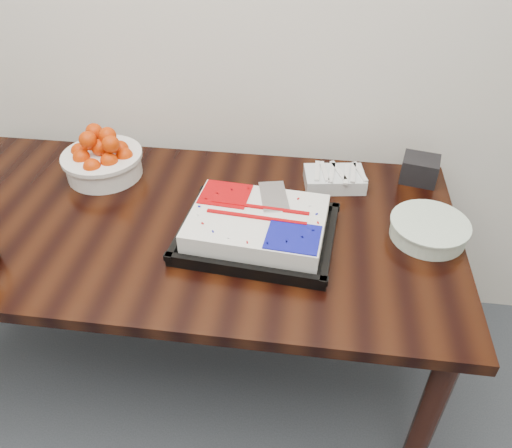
# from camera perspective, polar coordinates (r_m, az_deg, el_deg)

# --- Properties ---
(table) EXTENTS (1.80, 0.90, 0.75)m
(table) POSITION_cam_1_polar(r_m,az_deg,el_deg) (1.70, -8.51, -1.87)
(table) COLOR black
(table) RESTS_ON ground
(cake_tray) EXTENTS (0.50, 0.41, 0.10)m
(cake_tray) POSITION_cam_1_polar(r_m,az_deg,el_deg) (1.53, 0.16, -0.35)
(cake_tray) COLOR black
(cake_tray) RESTS_ON table
(tangerine_bowl) EXTENTS (0.29, 0.29, 0.18)m
(tangerine_bowl) POSITION_cam_1_polar(r_m,az_deg,el_deg) (1.89, -17.21, 7.41)
(tangerine_bowl) COLOR white
(tangerine_bowl) RESTS_ON table
(plate_stack) EXTENTS (0.24, 0.24, 0.06)m
(plate_stack) POSITION_cam_1_polar(r_m,az_deg,el_deg) (1.63, 19.13, -0.59)
(plate_stack) COLOR white
(plate_stack) RESTS_ON table
(fork_bag) EXTENTS (0.23, 0.17, 0.06)m
(fork_bag) POSITION_cam_1_polar(r_m,az_deg,el_deg) (1.80, 8.95, 5.16)
(fork_bag) COLOR silver
(fork_bag) RESTS_ON table
(napkin_box) EXTENTS (0.14, 0.13, 0.09)m
(napkin_box) POSITION_cam_1_polar(r_m,az_deg,el_deg) (1.89, 18.21, 5.97)
(napkin_box) COLOR black
(napkin_box) RESTS_ON table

